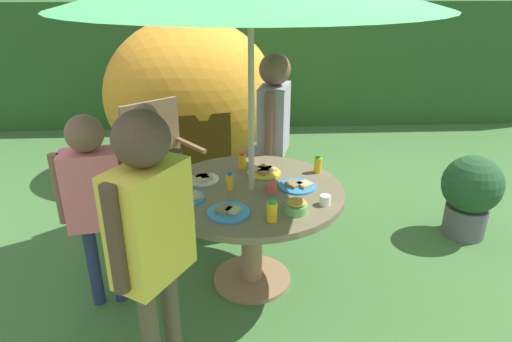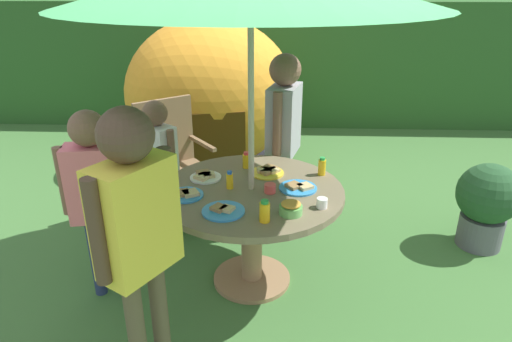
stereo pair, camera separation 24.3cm
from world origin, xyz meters
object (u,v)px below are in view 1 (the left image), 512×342
Objects in this scene: plate_mid_left at (264,171)px; juice_bottle_far_left at (242,161)px; garden_table at (252,210)px; cup_near at (325,200)px; child_in_yellow_shirt at (150,224)px; dome_tent at (191,96)px; potted_plant at (471,192)px; juice_bottle_near_right at (230,181)px; child_in_white_shirt at (149,156)px; snack_bowl at (296,206)px; plate_center_back at (228,212)px; plate_front_edge at (203,178)px; plate_near_left at (187,197)px; juice_bottle_far_right at (272,211)px; juice_bottle_center_front at (318,164)px; child_in_grey_shirt at (274,120)px; cup_far at (271,188)px; wooden_chair at (160,159)px; child_in_pink_shirt at (93,190)px; plate_mid_right at (298,186)px.

plate_mid_left is 1.97× the size of juice_bottle_far_left.
cup_near is at bearing -29.33° from garden_table.
dome_tent is at bearing 32.49° from child_in_yellow_shirt.
potted_plant is 5.77× the size of juice_bottle_near_right.
child_in_white_shirt is 9.58× the size of juice_bottle_far_left.
juice_bottle_near_right is 1.01× the size of juice_bottle_far_left.
snack_bowl is 0.38m from plate_center_back.
plate_front_edge is at bearing -96.34° from dome_tent.
juice_bottle_far_left is (0.34, 0.46, 0.04)m from plate_near_left.
juice_bottle_far_left reaches higher than plate_front_edge.
juice_bottle_far_right is 1.04× the size of juice_bottle_center_front.
potted_plant is 0.48× the size of child_in_grey_shirt.
plate_near_left is 0.28m from plate_front_edge.
cup_far is (-0.12, 0.27, -0.01)m from snack_bowl.
juice_bottle_near_right is at bearing -104.20° from juice_bottle_far_left.
plate_center_back is at bearing -3.91° from child_in_yellow_shirt.
juice_bottle_near_right is (0.58, -0.90, 0.20)m from wooden_chair.
wooden_chair is at bearing 115.09° from plate_center_back.
dome_tent is 18.84× the size of juice_bottle_far_left.
plate_near_left is at bearing -5.56° from child_in_pink_shirt.
plate_mid_right is 2.07× the size of juice_bottle_far_left.
plate_mid_right is 1.16× the size of plate_front_edge.
plate_center_back is 3.43× the size of cup_far.
plate_front_edge is (-0.17, 0.46, 0.00)m from plate_center_back.
potted_plant is 1.76m from snack_bowl.
cup_near is (0.21, -1.04, -0.17)m from child_in_grey_shirt.
child_in_grey_shirt is 1.28× the size of child_in_white_shirt.
plate_front_edge is at bearing -7.84° from child_in_white_shirt.
child_in_white_shirt reaches higher than plate_mid_right.
plate_front_edge is at bearing 110.38° from plate_center_back.
plate_front_edge is at bearing 155.21° from garden_table.
plate_mid_left and plate_mid_right have the same top height.
cup_near is (0.33, 0.17, -0.03)m from juice_bottle_far_right.
potted_plant is 1.56m from cup_near.
dome_tent is 2.14m from juice_bottle_near_right.
child_in_yellow_shirt reaches higher than plate_mid_right.
child_in_pink_shirt is (-0.38, -2.27, 0.01)m from dome_tent.
child_in_yellow_shirt is at bearing -121.33° from garden_table.
dome_tent is at bearing 100.90° from juice_bottle_near_right.
dome_tent is at bearing 121.47° from child_in_white_shirt.
juice_bottle_far_left is at bearing 81.95° from plate_center_back.
plate_mid_left is at bearing 15.97° from child_in_white_shirt.
cup_far is (0.60, 0.74, -0.19)m from child_in_yellow_shirt.
juice_bottle_center_front is (0.60, 0.23, 0.00)m from juice_bottle_near_right.
child_in_pink_shirt reaches higher than child_in_white_shirt.
plate_front_edge is 0.47m from cup_far.
wooden_chair is 2.49m from potted_plant.
garden_table is 5.35× the size of plate_near_left.
snack_bowl is 0.20m from cup_near.
plate_near_left is at bearing -18.41° from child_in_grey_shirt.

